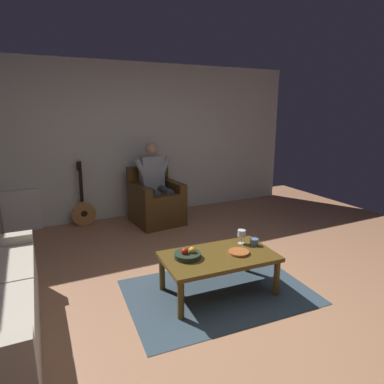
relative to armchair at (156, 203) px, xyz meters
The scene contains 12 objects.
ground_plane 2.64m from the armchair, 87.64° to the left, with size 7.61×7.61×0.00m, color #A77453.
wall_back 1.11m from the armchair, 79.47° to the right, with size 5.89×0.06×2.54m, color silver.
rug 2.33m from the armchair, 85.62° to the left, with size 1.81×1.23×0.01m, color #344551.
armchair is the anchor object (origin of this frame).
person_seated 0.36m from the armchair, 95.33° to the left, with size 0.64×0.60×1.29m.
coffee_table 2.30m from the armchair, 85.62° to the left, with size 1.14×0.70×0.41m.
guitar 1.14m from the armchair, 19.29° to the right, with size 0.37×0.21×1.02m.
radiator 2.01m from the armchair, 14.73° to the right, with size 0.53×0.06×0.64m, color white.
wine_glass_near 2.17m from the armchair, 94.81° to the left, with size 0.08×0.08×0.15m.
fruit_bowl 2.28m from the armchair, 77.81° to the left, with size 0.26×0.26×0.11m.
decorative_dish 2.36m from the armchair, 90.44° to the left, with size 0.21×0.21×0.02m, color #B05C2A.
candle_jar 2.27m from the armchair, 97.10° to the left, with size 0.09×0.09×0.07m, color slate.
Camera 1 is at (1.63, 2.27, 1.80)m, focal length 31.13 mm.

